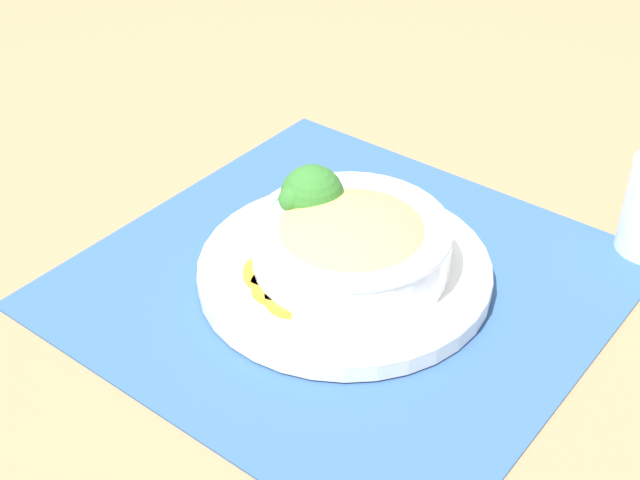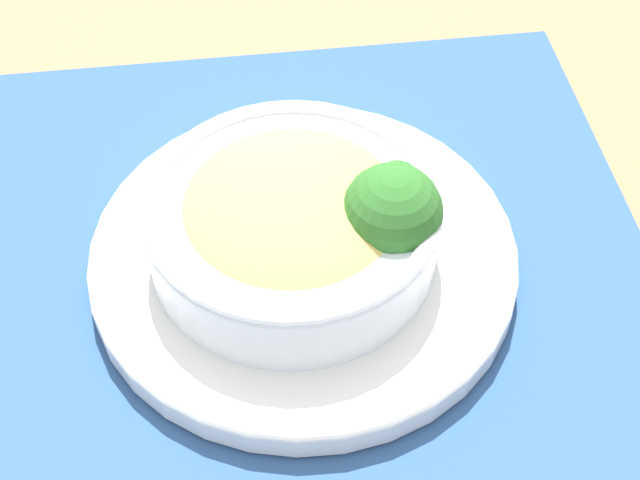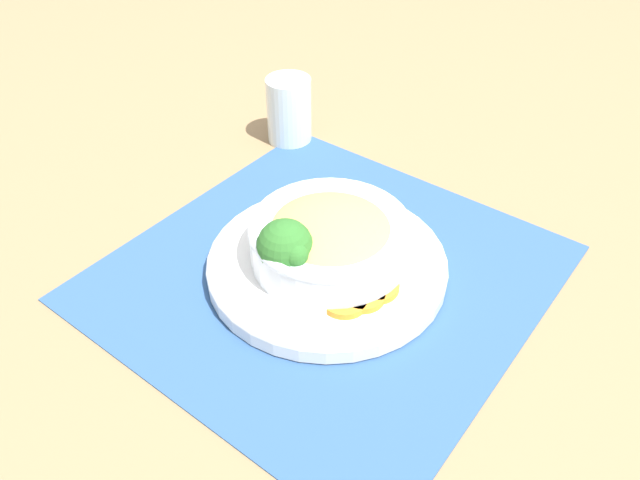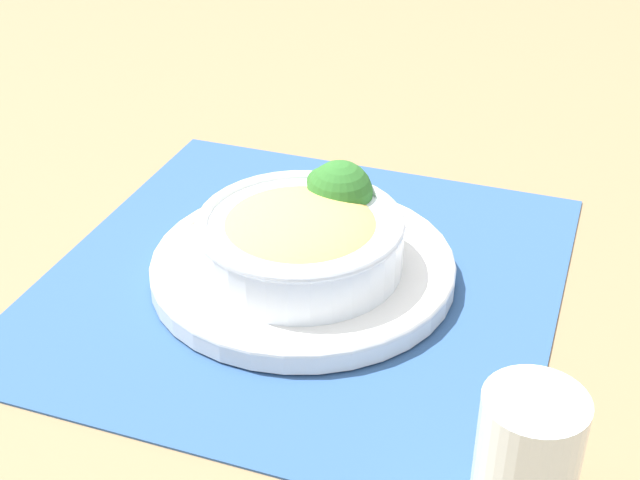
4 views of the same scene
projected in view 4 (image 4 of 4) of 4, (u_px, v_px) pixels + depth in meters
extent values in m
plane|color=#8C704C|center=(303.00, 280.00, 0.80)|extent=(4.00, 4.00, 0.00)
cube|color=#2D5184|center=(303.00, 278.00, 0.80)|extent=(0.47, 0.48, 0.00)
cylinder|color=white|center=(303.00, 269.00, 0.80)|extent=(0.27, 0.27, 0.02)
torus|color=white|center=(303.00, 261.00, 0.79)|extent=(0.27, 0.27, 0.01)
cylinder|color=silver|center=(296.00, 243.00, 0.78)|extent=(0.18, 0.18, 0.04)
torus|color=silver|center=(296.00, 221.00, 0.77)|extent=(0.18, 0.18, 0.01)
ellipsoid|color=#E0B75B|center=(296.00, 232.00, 0.77)|extent=(0.15, 0.15, 0.05)
cylinder|color=#759E51|center=(339.00, 226.00, 0.82)|extent=(0.03, 0.03, 0.02)
sphere|color=#2D6B28|center=(340.00, 193.00, 0.81)|extent=(0.06, 0.06, 0.06)
sphere|color=#2D6B28|center=(324.00, 183.00, 0.81)|extent=(0.03, 0.03, 0.03)
sphere|color=#2D6B28|center=(354.00, 196.00, 0.80)|extent=(0.02, 0.02, 0.02)
cylinder|color=orange|center=(265.00, 224.00, 0.84)|extent=(0.05, 0.05, 0.01)
cylinder|color=orange|center=(247.00, 231.00, 0.83)|extent=(0.05, 0.05, 0.01)
cylinder|color=orange|center=(234.00, 241.00, 0.81)|extent=(0.05, 0.05, 0.01)
cylinder|color=silver|center=(527.00, 459.00, 0.55)|extent=(0.07, 0.07, 0.10)
cylinder|color=silver|center=(523.00, 479.00, 0.56)|extent=(0.06, 0.06, 0.06)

